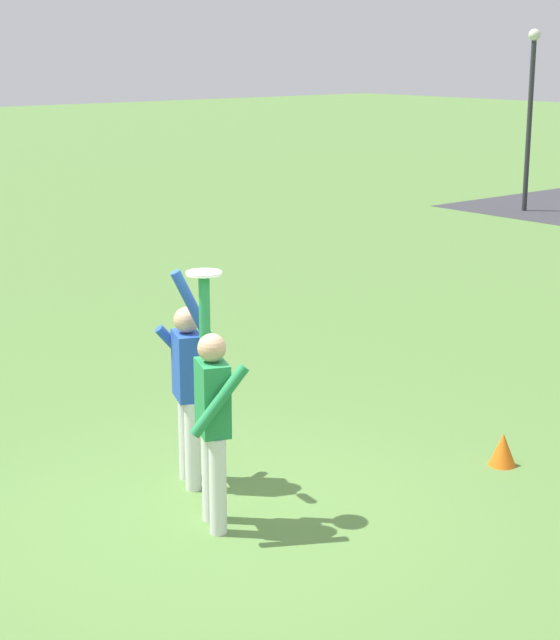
{
  "coord_description": "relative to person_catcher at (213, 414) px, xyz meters",
  "views": [
    {
      "loc": [
        6.66,
        -4.8,
        3.83
      ],
      "look_at": [
        -0.2,
        0.87,
        1.5
      ],
      "focal_mm": 58.54,
      "sensor_mm": 36.0,
      "label": 1
    }
  ],
  "objects": [
    {
      "name": "lamppost_by_lot",
      "position": [
        -9.17,
        15.96,
        1.6
      ],
      "size": [
        0.28,
        0.28,
        4.26
      ],
      "color": "#2D2D33",
      "rests_on": "ground_plane"
    },
    {
      "name": "field_cone_orange",
      "position": [
        0.68,
        2.87,
        -0.82
      ],
      "size": [
        0.26,
        0.26,
        0.32
      ],
      "primitive_type": "cone",
      "color": "orange",
      "rests_on": "ground_plane"
    },
    {
      "name": "person_catcher",
      "position": [
        0.0,
        0.0,
        0.0
      ],
      "size": [
        0.58,
        0.49,
        2.08
      ],
      "rotation": [
        0.0,
        0.0,
        2.76
      ],
      "color": "silver",
      "rests_on": "ground_plane"
    },
    {
      "name": "frisbee_disc",
      "position": [
        -0.21,
        0.08,
        1.11
      ],
      "size": [
        0.29,
        0.29,
        0.02
      ],
      "primitive_type": "cylinder",
      "color": "white",
      "rests_on": "person_catcher"
    },
    {
      "name": "person_defender",
      "position": [
        -0.85,
        0.34,
        -0.0
      ],
      "size": [
        0.63,
        0.58,
        2.04
      ],
      "rotation": [
        0.0,
        0.0,
        5.9
      ],
      "color": "silver",
      "rests_on": "ground_plane"
    },
    {
      "name": "ground_plane",
      "position": [
        -0.22,
        0.18,
        -0.98
      ],
      "size": [
        120.0,
        120.0,
        0.0
      ],
      "primitive_type": "plane",
      "color": "#567F3D"
    }
  ]
}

